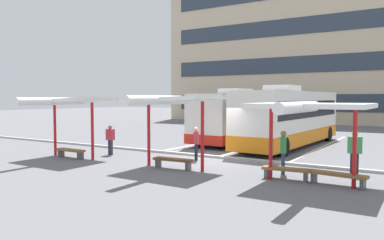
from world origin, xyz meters
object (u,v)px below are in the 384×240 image
object	(u,v)px
bench_0	(70,151)
waiting_passenger_1	(355,149)
waiting_passenger_2	(196,141)
bench_1	(173,161)
waiting_shelter_2	(309,108)
coach_bus_1	(291,118)
bench_2	(286,171)
waiting_shelter_1	(171,101)
waiting_passenger_3	(283,149)
waiting_passenger_0	(110,138)
bench_3	(338,176)
coach_bus_0	(245,117)
waiting_shelter_0	(68,102)

from	to	relation	value
bench_0	waiting_passenger_1	world-z (taller)	waiting_passenger_1
waiting_passenger_1	waiting_passenger_2	size ratio (longest dim) A/B	1.08
bench_1	bench_0	bearing A→B (deg)	-176.78
bench_1	waiting_shelter_2	xyz separation A→B (m)	(5.65, 0.00, 2.33)
coach_bus_1	bench_2	bearing A→B (deg)	-73.32
waiting_shelter_1	waiting_passenger_3	distance (m)	4.94
waiting_passenger_0	waiting_passenger_1	world-z (taller)	waiting_passenger_1
waiting_shelter_1	waiting_passenger_3	bearing A→B (deg)	19.22
bench_3	waiting_passenger_0	bearing A→B (deg)	174.64
coach_bus_0	waiting_shelter_2	world-z (taller)	coach_bus_0
waiting_shelter_2	bench_2	world-z (taller)	waiting_shelter_2
bench_0	waiting_shelter_1	distance (m)	6.51
waiting_shelter_2	waiting_passenger_0	distance (m)	10.96
bench_0	coach_bus_1	bearing A→B (deg)	53.09
waiting_passenger_1	coach_bus_0	bearing A→B (deg)	134.39
coach_bus_1	waiting_shelter_0	size ratio (longest dim) A/B	2.71
waiting_passenger_0	waiting_passenger_1	xyz separation A→B (m)	(11.79, 1.13, 0.11)
waiting_shelter_1	waiting_passenger_3	world-z (taller)	waiting_shelter_1
waiting_shelter_2	bench_1	bearing A→B (deg)	-179.99
waiting_shelter_0	waiting_passenger_0	distance (m)	2.85
waiting_shelter_0	waiting_passenger_2	bearing A→B (deg)	26.10
bench_2	waiting_passenger_3	size ratio (longest dim) A/B	1.02
coach_bus_0	waiting_passenger_3	size ratio (longest dim) A/B	6.56
waiting_passenger_1	waiting_passenger_3	world-z (taller)	waiting_passenger_1
bench_3	waiting_passenger_1	xyz separation A→B (m)	(0.18, 2.22, 0.67)
waiting_passenger_0	waiting_passenger_2	size ratio (longest dim) A/B	0.98
bench_2	waiting_shelter_2	bearing A→B (deg)	-24.67
waiting_passenger_3	bench_3	bearing A→B (deg)	-23.09
waiting_shelter_1	waiting_passenger_2	bearing A→B (deg)	96.80
waiting_passenger_0	waiting_passenger_1	bearing A→B (deg)	5.50
coach_bus_1	waiting_shelter_0	bearing A→B (deg)	-126.70
waiting_shelter_0	waiting_passenger_3	xyz separation A→B (m)	(10.32, 1.78, -1.79)
waiting_shelter_2	waiting_passenger_1	bearing A→B (deg)	67.69
bench_0	bench_2	world-z (taller)	same
bench_2	waiting_passenger_3	world-z (taller)	waiting_passenger_3
bench_2	bench_3	distance (m)	1.80
coach_bus_1	waiting_shelter_1	distance (m)	10.47
coach_bus_1	waiting_passenger_1	bearing A→B (deg)	-56.81
waiting_passenger_0	bench_3	bearing A→B (deg)	-5.36
bench_2	waiting_passenger_3	bearing A→B (deg)	114.17
coach_bus_0	waiting_shelter_0	xyz separation A→B (m)	(-4.20, -11.77, 1.09)
bench_0	bench_1	size ratio (longest dim) A/B	0.99
waiting_passenger_0	waiting_passenger_3	distance (m)	9.38
waiting_shelter_1	waiting_shelter_2	distance (m)	5.65
waiting_shelter_2	waiting_passenger_1	distance (m)	3.30
bench_1	coach_bus_1	bearing A→B (deg)	79.65
coach_bus_0	waiting_passenger_3	distance (m)	11.74
bench_3	waiting_passenger_1	world-z (taller)	waiting_passenger_1
coach_bus_1	bench_3	xyz separation A→B (m)	(4.70, -9.69, -1.39)
waiting_shelter_2	coach_bus_1	bearing A→B (deg)	110.63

